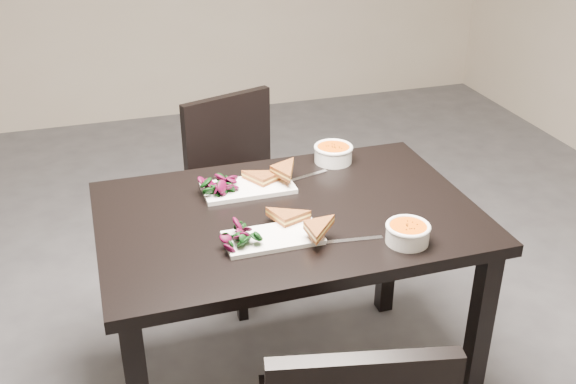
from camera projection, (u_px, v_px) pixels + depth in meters
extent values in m
plane|color=#47474C|center=(247.00, 319.00, 2.85)|extent=(5.00, 5.00, 0.00)
cube|color=black|center=(288.00, 217.00, 2.16)|extent=(1.20, 0.80, 0.04)
cube|color=black|center=(477.00, 342.00, 2.18)|extent=(0.06, 0.06, 0.71)
cube|color=black|center=(121.00, 283.00, 2.47)|extent=(0.06, 0.06, 0.71)
cube|color=black|center=(389.00, 237.00, 2.76)|extent=(0.06, 0.06, 0.71)
cube|color=black|center=(253.00, 201.00, 2.88)|extent=(0.53, 0.53, 0.04)
cube|color=black|center=(241.00, 278.00, 2.76)|extent=(0.05, 0.05, 0.41)
cube|color=black|center=(311.00, 250.00, 2.95)|extent=(0.05, 0.05, 0.41)
cube|color=black|center=(199.00, 240.00, 3.02)|extent=(0.05, 0.05, 0.41)
cube|color=black|center=(265.00, 217.00, 3.21)|extent=(0.05, 0.05, 0.41)
cube|color=black|center=(228.00, 140.00, 2.92)|extent=(0.41, 0.17, 0.40)
cube|color=white|center=(273.00, 238.00, 1.99)|extent=(0.29, 0.14, 0.01)
cylinder|color=white|center=(407.00, 235.00, 1.97)|extent=(0.13, 0.13, 0.05)
cylinder|color=orange|center=(408.00, 228.00, 1.96)|extent=(0.11, 0.11, 0.02)
torus|color=white|center=(408.00, 226.00, 1.96)|extent=(0.13, 0.13, 0.01)
cube|color=silver|center=(353.00, 240.00, 1.99)|extent=(0.18, 0.04, 0.00)
cube|color=white|center=(248.00, 188.00, 2.28)|extent=(0.31, 0.15, 0.02)
cylinder|color=white|center=(333.00, 155.00, 2.47)|extent=(0.14, 0.14, 0.05)
cylinder|color=orange|center=(333.00, 149.00, 2.46)|extent=(0.12, 0.12, 0.02)
torus|color=white|center=(333.00, 147.00, 2.45)|extent=(0.14, 0.14, 0.01)
cube|color=silver|center=(306.00, 177.00, 2.36)|extent=(0.18, 0.06, 0.00)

